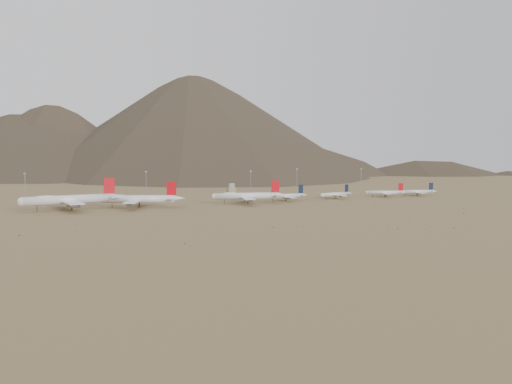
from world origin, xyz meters
name	(u,v)px	position (x,y,z in m)	size (l,w,h in m)	color
ground	(243,207)	(0.00, 0.00, 0.00)	(3000.00, 3000.00, 0.00)	#9A7D4F
mountain_ridge	(118,110)	(0.00, 900.00, 150.00)	(4400.00, 1000.00, 300.00)	#443829
widebody_west	(70,199)	(-132.69, 27.48, 8.25)	(79.58, 62.37, 23.92)	silver
widebody_centre	(138,199)	(-81.33, 24.53, 7.24)	(67.58, 53.94, 20.98)	silver
widebody_east	(247,196)	(11.66, 23.19, 6.85)	(66.16, 51.81, 19.86)	silver
narrowbody_a	(286,196)	(53.75, 32.68, 4.75)	(44.30, 31.97, 14.63)	silver
narrowbody_b	(336,194)	(108.22, 35.87, 4.34)	(39.86, 29.34, 13.38)	silver
narrowbody_c	(386,192)	(165.16, 34.89, 4.51)	(40.06, 30.01, 13.89)	silver
narrowbody_d	(417,192)	(202.99, 32.93, 4.40)	(40.32, 29.71, 13.55)	silver
control_tower	(231,190)	(30.00, 120.00, 5.32)	(8.00, 8.00, 12.00)	gray
mast_far_west	(25,185)	(-169.47, 124.26, 14.20)	(2.00, 0.60, 25.70)	gray
mast_west	(146,182)	(-57.43, 132.21, 14.20)	(2.00, 0.60, 25.70)	gray
mast_centre	(251,182)	(45.29, 101.60, 14.20)	(2.00, 0.60, 25.70)	gray
mast_east	(297,178)	(121.25, 147.42, 14.20)	(2.00, 0.60, 25.70)	gray
mast_far_east	(361,178)	(195.54, 125.25, 14.20)	(2.00, 0.60, 25.70)	gray
desert_scrub	(360,216)	(54.42, -87.25, 0.30)	(386.57, 179.96, 0.88)	brown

